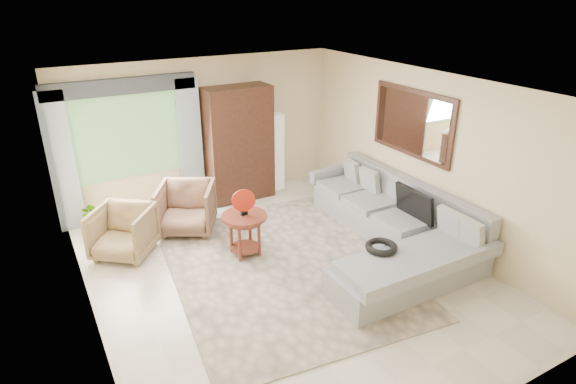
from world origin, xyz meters
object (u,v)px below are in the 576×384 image
armchair_right (187,208)px  floor_lamp (276,152)px  armchair_left (123,232)px  sectional_sofa (393,231)px  coffee_table (245,234)px  potted_plant (96,216)px  armoire (239,144)px  tv_screen (414,204)px

armchair_right → floor_lamp: size_ratio=0.59×
armchair_left → floor_lamp: size_ratio=0.55×
floor_lamp → sectional_sofa: bearing=-81.7°
coffee_table → potted_plant: (-1.79, 1.88, -0.07)m
armoire → sectional_sofa: bearing=-66.9°
sectional_sofa → potted_plant: bearing=144.3°
tv_screen → sectional_sofa: bearing=155.7°
coffee_table → potted_plant: size_ratio=1.18×
sectional_sofa → armchair_right: sectional_sofa is taller
armchair_right → potted_plant: size_ratio=1.57×
armchair_left → potted_plant: (-0.23, 0.98, -0.10)m
potted_plant → floor_lamp: floor_lamp is taller
armchair_right → armoire: (1.32, 0.83, 0.65)m
potted_plant → armoire: size_ratio=0.27×
tv_screen → armchair_right: bearing=142.2°
sectional_sofa → tv_screen: bearing=-24.3°
sectional_sofa → armoire: bearing=113.1°
coffee_table → armchair_right: 1.28m
sectional_sofa → armchair_right: (-2.55, 2.07, 0.12)m
potted_plant → armoire: bearing=2.8°
armoire → floor_lamp: 0.86m
tv_screen → armoire: size_ratio=0.35×
tv_screen → armchair_right: size_ratio=0.84×
sectional_sofa → coffee_table: (-2.06, 0.88, 0.07)m
armchair_left → armoire: size_ratio=0.39×
armchair_right → potted_plant: bearing=-179.0°
sectional_sofa → armchair_left: bearing=153.8°
tv_screen → armchair_right: 3.58m
floor_lamp → potted_plant: bearing=-176.8°
sectional_sofa → coffee_table: size_ratio=5.20×
armchair_right → armoire: size_ratio=0.42×
coffee_table → armoire: 2.29m
tv_screen → armoire: 3.39m
armchair_left → armchair_right: (1.07, 0.29, 0.02)m
armchair_right → potted_plant: 1.48m
floor_lamp → armoire: bearing=-175.7°
armoire → floor_lamp: armoire is taller
potted_plant → armchair_left: bearing=-76.9°
armchair_right → tv_screen: bearing=-8.5°
armchair_right → floor_lamp: (2.12, 0.89, 0.35)m
tv_screen → armoire: armoire is taller
coffee_table → armchair_left: (-1.56, 0.90, 0.03)m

